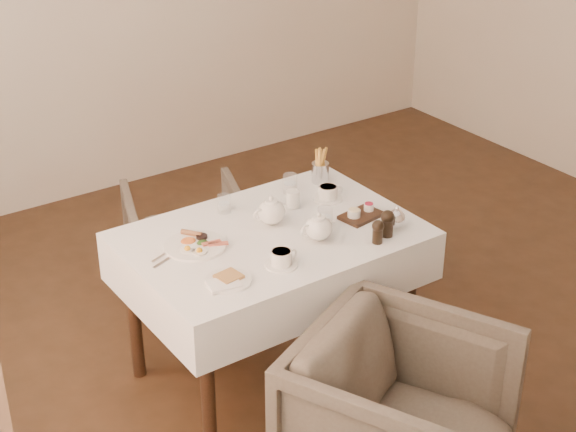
# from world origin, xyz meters

# --- Properties ---
(table) EXTENTS (1.28, 0.88, 0.75)m
(table) POSITION_xyz_m (-0.73, 0.16, 0.64)
(table) COLOR black
(table) RESTS_ON ground
(armchair_near) EXTENTS (1.00, 1.01, 0.70)m
(armchair_near) POSITION_xyz_m (-0.74, -0.75, 0.35)
(armchair_near) COLOR #4A3F36
(armchair_near) RESTS_ON ground
(armchair_far) EXTENTS (0.79, 0.80, 0.58)m
(armchair_far) POSITION_xyz_m (-0.68, 1.08, 0.29)
(armchair_far) COLOR #4A3F36
(armchair_far) RESTS_ON ground
(breakfast_plate) EXTENTS (0.27, 0.27, 0.03)m
(breakfast_plate) POSITION_xyz_m (-1.07, 0.24, 0.76)
(breakfast_plate) COLOR white
(breakfast_plate) RESTS_ON table
(side_plate) EXTENTS (0.20, 0.19, 0.02)m
(side_plate) POSITION_xyz_m (-1.11, -0.09, 0.76)
(side_plate) COLOR white
(side_plate) RESTS_ON table
(teapot_centre) EXTENTS (0.18, 0.14, 0.14)m
(teapot_centre) POSITION_xyz_m (-0.68, 0.23, 0.83)
(teapot_centre) COLOR white
(teapot_centre) RESTS_ON table
(teapot_front) EXTENTS (0.18, 0.14, 0.13)m
(teapot_front) POSITION_xyz_m (-0.60, -0.01, 0.82)
(teapot_front) COLOR white
(teapot_front) RESTS_ON table
(creamer) EXTENTS (0.08, 0.08, 0.08)m
(creamer) POSITION_xyz_m (-0.50, 0.31, 0.80)
(creamer) COLOR white
(creamer) RESTS_ON table
(teacup_near) EXTENTS (0.14, 0.14, 0.07)m
(teacup_near) POSITION_xyz_m (-0.85, -0.10, 0.79)
(teacup_near) COLOR white
(teacup_near) RESTS_ON table
(teacup_far) EXTENTS (0.14, 0.14, 0.07)m
(teacup_far) POSITION_xyz_m (-0.32, 0.28, 0.79)
(teacup_far) COLOR white
(teacup_far) RESTS_ON table
(glass_left) EXTENTS (0.07, 0.07, 0.09)m
(glass_left) POSITION_xyz_m (-0.80, 0.45, 0.80)
(glass_left) COLOR silver
(glass_left) RESTS_ON table
(glass_mid) EXTENTS (0.08, 0.08, 0.10)m
(glass_mid) POSITION_xyz_m (-0.50, 0.07, 0.80)
(glass_mid) COLOR silver
(glass_mid) RESTS_ON table
(glass_right) EXTENTS (0.07, 0.07, 0.10)m
(glass_right) POSITION_xyz_m (-0.43, 0.45, 0.80)
(glass_right) COLOR silver
(glass_right) RESTS_ON table
(condiment_board) EXTENTS (0.21, 0.15, 0.05)m
(condiment_board) POSITION_xyz_m (-0.31, 0.05, 0.77)
(condiment_board) COLOR black
(condiment_board) RESTS_ON table
(pepper_mill_left) EXTENTS (0.07, 0.07, 0.11)m
(pepper_mill_left) POSITION_xyz_m (-0.40, -0.18, 0.81)
(pepper_mill_left) COLOR black
(pepper_mill_left) RESTS_ON table
(pepper_mill_right) EXTENTS (0.07, 0.07, 0.12)m
(pepper_mill_right) POSITION_xyz_m (-0.33, -0.15, 0.82)
(pepper_mill_right) COLOR black
(pepper_mill_right) RESTS_ON table
(silver_pot) EXTENTS (0.11, 0.09, 0.11)m
(silver_pot) POSITION_xyz_m (-0.25, -0.12, 0.81)
(silver_pot) COLOR white
(silver_pot) RESTS_ON table
(fries_cup) EXTENTS (0.09, 0.09, 0.18)m
(fries_cup) POSITION_xyz_m (-0.24, 0.46, 0.83)
(fries_cup) COLOR silver
(fries_cup) RESTS_ON table
(cutlery_fork) EXTENTS (0.16, 0.08, 0.00)m
(cutlery_fork) POSITION_xyz_m (-1.20, 0.26, 0.76)
(cutlery_fork) COLOR silver
(cutlery_fork) RESTS_ON table
(cutlery_knife) EXTENTS (0.18, 0.08, 0.00)m
(cutlery_knife) POSITION_xyz_m (-1.21, 0.21, 0.76)
(cutlery_knife) COLOR silver
(cutlery_knife) RESTS_ON table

